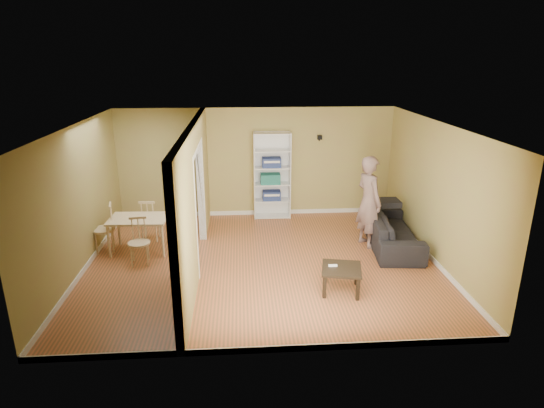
{
  "coord_description": "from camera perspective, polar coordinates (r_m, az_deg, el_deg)",
  "views": [
    {
      "loc": [
        -0.36,
        -7.82,
        3.76
      ],
      "look_at": [
        0.2,
        0.2,
        1.1
      ],
      "focal_mm": 30.0,
      "sensor_mm": 36.0,
      "label": 1
    }
  ],
  "objects": [
    {
      "name": "room_shell",
      "position": [
        8.21,
        -1.29,
        0.86
      ],
      "size": [
        6.5,
        6.5,
        6.5
      ],
      "color": "#BA6037",
      "rests_on": "ground"
    },
    {
      "name": "partition",
      "position": [
        8.24,
        -9.66,
        0.67
      ],
      "size": [
        0.22,
        5.5,
        2.6
      ],
      "primitive_type": null,
      "color": "tan",
      "rests_on": "ground"
    },
    {
      "name": "wall_speaker",
      "position": [
        10.84,
        6.01,
        8.31
      ],
      "size": [
        0.1,
        0.1,
        0.1
      ],
      "primitive_type": "cube",
      "color": "black",
      "rests_on": "room_shell"
    },
    {
      "name": "sofa",
      "position": [
        9.62,
        14.83,
        -2.56
      ],
      "size": [
        2.36,
        1.2,
        0.87
      ],
      "primitive_type": "imported",
      "rotation": [
        0.0,
        0.0,
        1.47
      ],
      "color": "black",
      "rests_on": "ground"
    },
    {
      "name": "person",
      "position": [
        9.29,
        12.11,
        1.25
      ],
      "size": [
        0.96,
        0.86,
        2.2
      ],
      "primitive_type": "imported",
      "rotation": [
        0.0,
        0.0,
        1.91
      ],
      "color": "slate",
      "rests_on": "ground"
    },
    {
      "name": "bookshelf",
      "position": [
        10.81,
        -0.01,
        3.65
      ],
      "size": [
        0.87,
        0.38,
        2.06
      ],
      "color": "white",
      "rests_on": "ground"
    },
    {
      "name": "paper_box_navy_a",
      "position": [
        10.89,
        -0.05,
        1.1
      ],
      "size": [
        0.42,
        0.28,
        0.22
      ],
      "primitive_type": "cube",
      "color": "navy",
      "rests_on": "bookshelf"
    },
    {
      "name": "paper_box_teal",
      "position": [
        10.77,
        -0.21,
        3.2
      ],
      "size": [
        0.46,
        0.3,
        0.24
      ],
      "primitive_type": "cube",
      "color": "teal",
      "rests_on": "bookshelf"
    },
    {
      "name": "paper_box_navy_b",
      "position": [
        10.68,
        -0.06,
        5.25
      ],
      "size": [
        0.44,
        0.28,
        0.22
      ],
      "primitive_type": "cube",
      "color": "navy",
      "rests_on": "bookshelf"
    },
    {
      "name": "coffee_table",
      "position": [
        7.64,
        8.71,
        -8.35
      ],
      "size": [
        0.64,
        0.64,
        0.42
      ],
      "rotation": [
        0.0,
        0.0,
        -0.21
      ],
      "color": "#352719",
      "rests_on": "ground"
    },
    {
      "name": "game_controller",
      "position": [
        7.63,
        7.64,
        -7.66
      ],
      "size": [
        0.15,
        0.04,
        0.03
      ],
      "primitive_type": "cube",
      "color": "white",
      "rests_on": "coffee_table"
    },
    {
      "name": "dining_table",
      "position": [
        9.33,
        -16.38,
        -2.12
      ],
      "size": [
        1.12,
        0.75,
        0.7
      ],
      "rotation": [
        0.0,
        0.0,
        -0.04
      ],
      "color": "beige",
      "rests_on": "ground"
    },
    {
      "name": "chair_left",
      "position": [
        9.58,
        -20.4,
        -2.85
      ],
      "size": [
        0.54,
        0.54,
        0.98
      ],
      "primitive_type": null,
      "rotation": [
        0.0,
        0.0,
        -1.35
      ],
      "color": "tan",
      "rests_on": "ground"
    },
    {
      "name": "chair_near",
      "position": [
        8.82,
        -16.37,
        -4.57
      ],
      "size": [
        0.45,
        0.45,
        0.89
      ],
      "primitive_type": null,
      "rotation": [
        0.0,
        0.0,
        0.12
      ],
      "color": "tan",
      "rests_on": "ground"
    },
    {
      "name": "chair_far",
      "position": [
        9.89,
        -15.07,
        -1.88
      ],
      "size": [
        0.43,
        0.43,
        0.91
      ],
      "primitive_type": null,
      "rotation": [
        0.0,
        0.0,
        3.11
      ],
      "color": "tan",
      "rests_on": "ground"
    }
  ]
}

